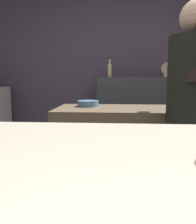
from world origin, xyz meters
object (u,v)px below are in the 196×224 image
Objects in this scene: mixing_bowl at (88,103)px; bottle_soy at (110,70)px; bottle_vinegar at (166,71)px; bartender at (193,109)px.

mixing_bowl is 0.80× the size of bottle_soy.
mixing_bowl is 0.92× the size of bottle_vinegar.
bottle_soy reaches higher than bottle_vinegar.
bartender is 0.93m from mixing_bowl.
bottle_soy is (-0.75, -0.15, 0.01)m from bottle_vinegar.
bottle_vinegar is at bearing 6.89° from bartender.
mixing_bowl is (-0.75, 0.55, -0.02)m from bartender.
bottle_soy is (0.17, 1.03, 0.34)m from mixing_bowl.
bottle_soy is at bearing 80.67° from mixing_bowl.
bartender is at bearing -69.64° from bottle_soy.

